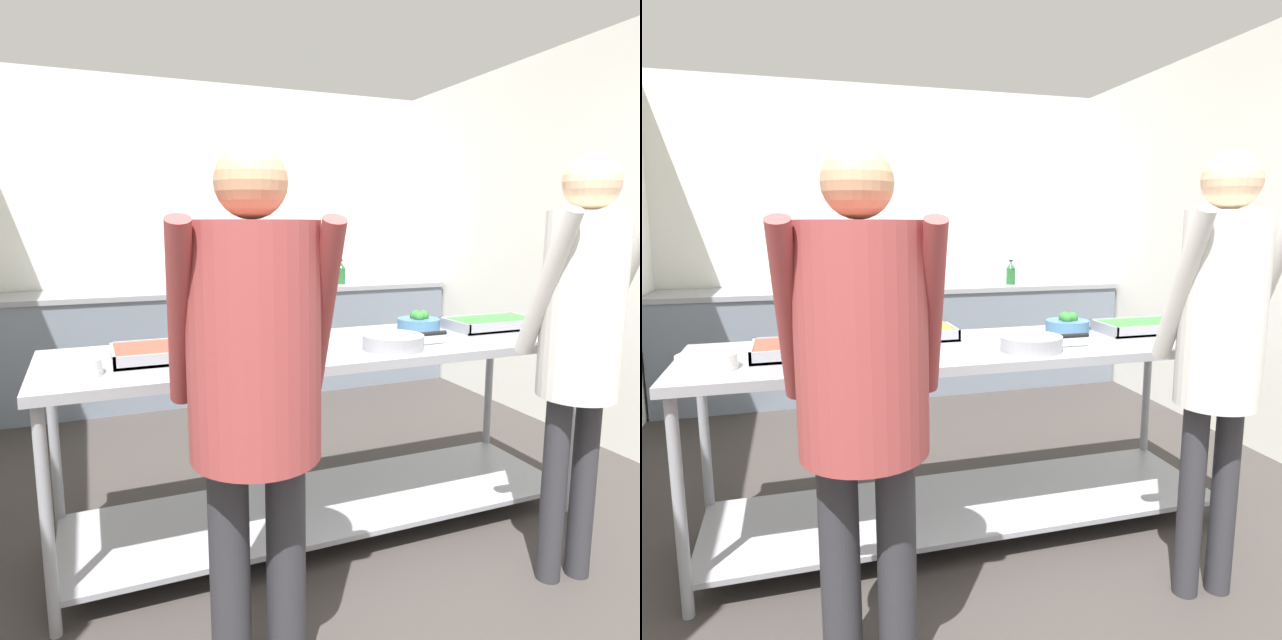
# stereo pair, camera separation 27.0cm
# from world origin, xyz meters

# --- Properties ---
(wall_rear) EXTENTS (4.05, 0.06, 2.65)m
(wall_rear) POSITION_xyz_m (0.00, 4.19, 1.32)
(wall_rear) COLOR silver
(wall_rear) RESTS_ON ground_plane
(wall_right) EXTENTS (0.06, 4.31, 2.65)m
(wall_right) POSITION_xyz_m (1.99, 2.10, 1.32)
(wall_right) COLOR silver
(wall_right) RESTS_ON ground_plane
(back_counter) EXTENTS (3.89, 0.65, 0.92)m
(back_counter) POSITION_xyz_m (0.00, 3.82, 0.46)
(back_counter) COLOR slate
(back_counter) RESTS_ON ground_plane
(serving_counter) EXTENTS (2.48, 0.75, 0.90)m
(serving_counter) POSITION_xyz_m (-0.10, 1.42, 0.61)
(serving_counter) COLOR gray
(serving_counter) RESTS_ON ground_plane
(plate_stack) EXTENTS (0.23, 0.23, 0.06)m
(plate_stack) POSITION_xyz_m (-1.19, 1.27, 0.93)
(plate_stack) COLOR white
(plate_stack) RESTS_ON serving_counter
(serving_tray_vegetables) EXTENTS (0.45, 0.31, 0.05)m
(serving_tray_vegetables) POSITION_xyz_m (-0.82, 1.43, 0.93)
(serving_tray_vegetables) COLOR gray
(serving_tray_vegetables) RESTS_ON serving_counter
(serving_tray_roast) EXTENTS (0.44, 0.27, 0.05)m
(serving_tray_roast) POSITION_xyz_m (-0.33, 1.63, 0.93)
(serving_tray_roast) COLOR gray
(serving_tray_roast) RESTS_ON serving_counter
(sauce_pan) EXTENTS (0.41, 0.27, 0.07)m
(sauce_pan) POSITION_xyz_m (0.13, 1.23, 0.94)
(sauce_pan) COLOR gray
(sauce_pan) RESTS_ON serving_counter
(broccoli_bowl) EXTENTS (0.22, 0.22, 0.10)m
(broccoli_bowl) POSITION_xyz_m (0.48, 1.58, 0.94)
(broccoli_bowl) COLOR #3D668C
(broccoli_bowl) RESTS_ON serving_counter
(serving_tray_greens) EXTENTS (0.48, 0.27, 0.05)m
(serving_tray_greens) POSITION_xyz_m (0.87, 1.48, 0.93)
(serving_tray_greens) COLOR gray
(serving_tray_greens) RESTS_ON serving_counter
(guest_serving_left) EXTENTS (0.52, 0.39, 1.67)m
(guest_serving_left) POSITION_xyz_m (-0.67, 0.64, 1.02)
(guest_serving_left) COLOR #2D2D33
(guest_serving_left) RESTS_ON ground_plane
(guest_serving_right) EXTENTS (0.44, 0.38, 1.71)m
(guest_serving_right) POSITION_xyz_m (0.65, 0.68, 1.08)
(guest_serving_right) COLOR #2D2D33
(guest_serving_right) RESTS_ON ground_plane
(water_bottle) EXTENTS (0.08, 0.08, 0.22)m
(water_bottle) POSITION_xyz_m (1.01, 3.74, 1.02)
(water_bottle) COLOR #23602D
(water_bottle) RESTS_ON back_counter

